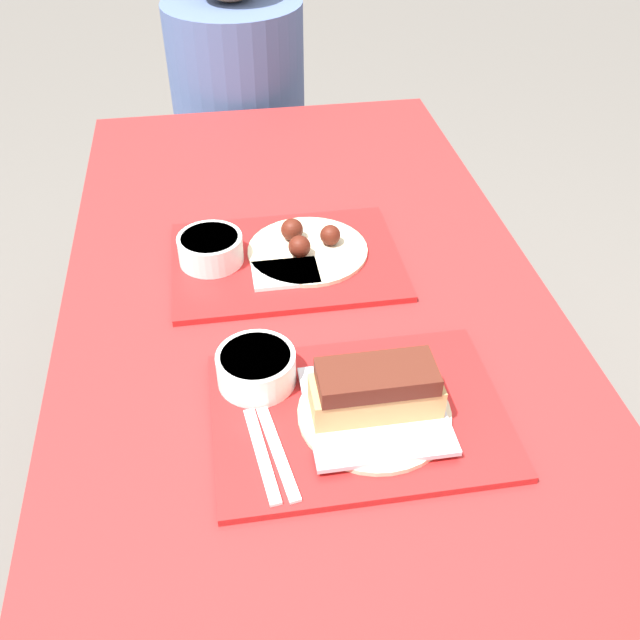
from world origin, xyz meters
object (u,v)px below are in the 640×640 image
(brisket_sandwich_plate, at_px, (375,399))
(bowl_coleslaw_far, at_px, (210,248))
(tray_near, at_px, (359,415))
(wings_plate_far, at_px, (307,246))
(tray_far, at_px, (287,261))
(bowl_coleslaw_near, at_px, (256,367))
(person_seated_across, at_px, (237,80))

(brisket_sandwich_plate, distance_m, bowl_coleslaw_far, 0.48)
(tray_near, bearing_deg, brisket_sandwich_plate, -24.58)
(tray_near, distance_m, wings_plate_far, 0.42)
(tray_far, distance_m, wings_plate_far, 0.05)
(tray_near, distance_m, tray_far, 0.41)
(bowl_coleslaw_near, bearing_deg, wings_plate_far, 69.53)
(brisket_sandwich_plate, bearing_deg, tray_far, 100.54)
(bowl_coleslaw_far, bearing_deg, wings_plate_far, 0.78)
(person_seated_across, bearing_deg, bowl_coleslaw_near, -92.53)
(bowl_coleslaw_near, xyz_separation_m, brisket_sandwich_plate, (0.16, -0.10, 0.00))
(bowl_coleslaw_near, relative_size, brisket_sandwich_plate, 0.54)
(tray_near, relative_size, person_seated_across, 0.60)
(bowl_coleslaw_far, distance_m, person_seated_across, 0.93)
(tray_far, distance_m, bowl_coleslaw_far, 0.14)
(tray_near, distance_m, bowl_coleslaw_near, 0.17)
(bowl_coleslaw_near, relative_size, wings_plate_far, 0.53)
(wings_plate_far, bearing_deg, tray_far, -157.30)
(brisket_sandwich_plate, distance_m, person_seated_across, 1.35)
(tray_near, bearing_deg, bowl_coleslaw_near, 147.73)
(person_seated_across, bearing_deg, wings_plate_far, -85.72)
(person_seated_across, bearing_deg, tray_far, -88.28)
(tray_near, distance_m, brisket_sandwich_plate, 0.05)
(bowl_coleslaw_far, bearing_deg, bowl_coleslaw_near, -80.59)
(bowl_coleslaw_near, relative_size, person_seated_across, 0.17)
(tray_near, relative_size, bowl_coleslaw_near, 3.55)
(tray_near, xyz_separation_m, wings_plate_far, (-0.02, 0.42, 0.02))
(tray_far, distance_m, bowl_coleslaw_near, 0.33)
(tray_far, bearing_deg, wings_plate_far, 22.70)
(bowl_coleslaw_far, height_order, wings_plate_far, bowl_coleslaw_far)
(bowl_coleslaw_far, height_order, person_seated_across, person_seated_across)
(brisket_sandwich_plate, bearing_deg, bowl_coleslaw_near, 148.66)
(tray_near, height_order, tray_far, same)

